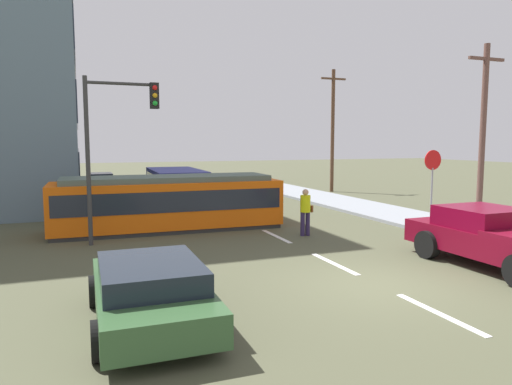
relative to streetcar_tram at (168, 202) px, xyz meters
name	(u,v)px	position (x,y,z in m)	size (l,w,h in m)	color
ground_plane	(240,219)	(3.31, 1.26, -1.06)	(120.00, 120.00, 0.00)	#4B4D36
sidewalk_curb_right	(430,223)	(10.11, -2.74, -0.99)	(3.20, 36.00, 0.14)	gray
lane_stripe_0	(439,313)	(3.31, -10.74, -1.05)	(0.16, 2.40, 0.01)	silver
lane_stripe_1	(334,264)	(3.31, -6.74, -1.05)	(0.16, 2.40, 0.01)	silver
lane_stripe_2	(276,236)	(3.31, -2.74, -1.05)	(0.16, 2.40, 0.01)	silver
lane_stripe_3	(211,205)	(3.31, 6.00, -1.05)	(0.16, 2.40, 0.01)	silver
lane_stripe_4	(186,194)	(3.31, 12.00, -1.05)	(0.16, 2.40, 0.01)	silver
streetcar_tram	(168,202)	(0.00, 0.00, 0.00)	(8.52, 2.70, 2.05)	#E55B0C
city_bus	(176,184)	(1.69, 7.05, 0.01)	(2.67, 5.72, 1.87)	#3D439A
pedestrian_crossing	(305,209)	(4.34, -2.97, -0.11)	(0.49, 0.36, 1.67)	#2C2247
pickup_truck_parked	(497,238)	(7.15, -8.59, -0.26)	(2.33, 5.03, 1.55)	maroon
parked_sedan_near	(150,290)	(-2.00, -9.24, -0.43)	(2.14, 4.25, 1.19)	#32562F
parked_sedan_mid	(101,203)	(-2.25, 3.96, -0.43)	(1.94, 4.50, 1.19)	#314A3E
parked_sedan_far	(92,189)	(-2.47, 10.72, -0.44)	(2.02, 4.13, 1.19)	silver
parked_sedan_furthest	(100,181)	(-1.82, 16.32, -0.44)	(2.01, 4.03, 1.19)	silver
stop_sign	(432,172)	(9.56, -3.37, 1.14)	(0.76, 0.07, 2.88)	gray
traffic_light_mast	(115,130)	(-1.99, -1.90, 2.66)	(2.35, 0.33, 5.39)	#333333
utility_pole_near	(483,130)	(12.37, -3.00, 2.74)	(1.80, 0.24, 7.25)	brown
utility_pole_mid	(333,129)	(12.74, 9.75, 3.16)	(1.80, 0.24, 8.07)	brown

